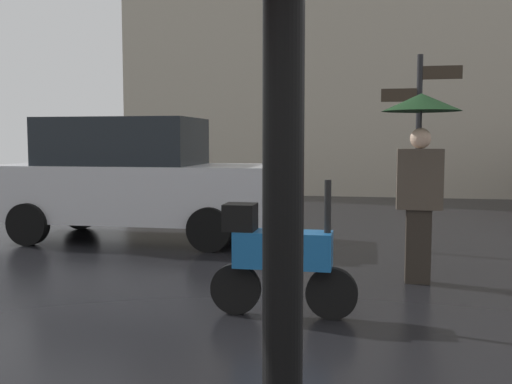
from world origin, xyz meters
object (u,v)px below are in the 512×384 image
object	(u,v)px
parked_car_left	(133,178)
parked_scooter	(278,255)
pedestrian_with_umbrella	(420,146)
street_signpost	(419,133)

from	to	relation	value
parked_car_left	parked_scooter	bearing A→B (deg)	-68.21
pedestrian_with_umbrella	parked_scooter	size ratio (longest dim) A/B	1.57
parked_car_left	street_signpost	bearing A→B (deg)	-20.30
pedestrian_with_umbrella	street_signpost	world-z (taller)	street_signpost
parked_car_left	street_signpost	distance (m)	4.42
parked_scooter	pedestrian_with_umbrella	bearing A→B (deg)	69.30
street_signpost	pedestrian_with_umbrella	bearing A→B (deg)	-94.04
pedestrian_with_umbrella	parked_scooter	bearing A→B (deg)	86.32
pedestrian_with_umbrella	street_signpost	distance (m)	1.87
pedestrian_with_umbrella	street_signpost	xyz separation A→B (m)	(0.13, 1.86, 0.17)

